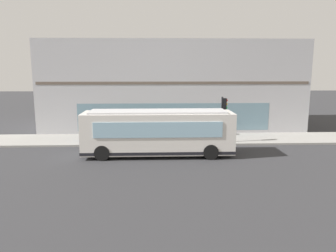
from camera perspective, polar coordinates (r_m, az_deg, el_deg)
name	(u,v)px	position (r m, az deg, el deg)	size (l,w,h in m)	color
ground	(179,155)	(22.34, 2.02, -5.11)	(120.00, 120.00, 0.00)	#2D2D30
sidewalk_curb	(175,139)	(26.84, 1.30, -2.31)	(4.12, 40.00, 0.15)	gray
building_corner	(171,85)	(33.01, 0.61, 7.19)	(9.49, 23.98, 8.29)	#A8A8AD
city_bus_nearside	(158,133)	(21.97, -1.78, -1.20)	(2.63, 10.05, 3.07)	silver
traffic_light_near_corner	(224,111)	(25.31, 9.68, 2.63)	(0.32, 0.49, 3.54)	black
fire_hydrant	(157,131)	(27.88, -2.01, -0.92)	(0.35, 0.35, 0.74)	gold
pedestrian_near_building_entrance	(125,126)	(27.40, -7.59, 0.01)	(0.32, 0.32, 1.63)	black
pedestrian_near_hydrant	(179,125)	(27.37, 1.93, 0.20)	(0.32, 0.32, 1.71)	#3F8C4C
pedestrian_walking_along_curb	(83,127)	(26.90, -14.60, -0.15)	(0.32, 0.32, 1.82)	#3359A5
newspaper_vending_box	(225,130)	(28.55, 9.85, -0.61)	(0.44, 0.42, 0.90)	#BF3F19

